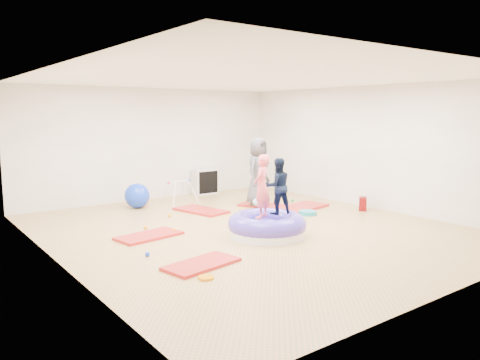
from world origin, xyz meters
TOP-DOWN VIEW (x-y plane):
  - room at (0.00, 0.00)m, footprint 7.01×8.01m
  - gym_mat_front_left at (-1.89, -1.31)m, footprint 1.19×0.75m
  - gym_mat_mid_left at (-1.79, 0.58)m, footprint 1.22×0.75m
  - gym_mat_center_back at (0.11, 1.90)m, footprint 0.86×1.33m
  - gym_mat_right at (2.15, 0.81)m, footprint 1.44×0.92m
  - gym_mat_rear_right at (1.60, 1.55)m, footprint 0.97×1.20m
  - inflatable_cushion at (-0.08, -0.61)m, footprint 1.40×1.40m
  - child_pink at (-0.23, -0.63)m, footprint 0.49×0.44m
  - child_navy at (0.21, -0.55)m, footprint 0.60×0.53m
  - adult_caregiver at (1.49, 1.60)m, footprint 0.90×0.77m
  - infant at (1.39, 1.37)m, footprint 0.38×0.38m
  - ball_pit_balls at (-0.62, 0.73)m, footprint 4.94×2.33m
  - exercise_ball_blue at (-0.86, 3.13)m, footprint 0.58×0.58m
  - exercise_ball_orange at (-0.76, 3.19)m, footprint 0.44×0.44m
  - infant_play_gym at (0.15, 2.95)m, footprint 0.74×0.70m
  - cube_shelf at (1.43, 3.79)m, footprint 0.68×0.34m
  - balance_disc at (1.78, 0.23)m, footprint 0.38×0.38m
  - backpack at (3.10, -0.18)m, footprint 0.30×0.29m
  - yellow_toy at (-2.13, -1.80)m, footprint 0.21×0.21m

SIDE VIEW (x-z plane):
  - yellow_toy at x=-2.13m, z-range 0.00..0.03m
  - gym_mat_rear_right at x=1.60m, z-range 0.00..0.04m
  - gym_mat_front_left at x=-1.89m, z-range 0.00..0.05m
  - gym_mat_mid_left at x=-1.79m, z-range 0.00..0.05m
  - gym_mat_center_back at x=0.11m, z-range 0.00..0.05m
  - gym_mat_right at x=2.15m, z-range 0.00..0.06m
  - ball_pit_balls at x=-0.62m, z-range 0.00..0.07m
  - balance_disc at x=1.78m, z-range 0.00..0.09m
  - backpack at x=3.10m, z-range 0.00..0.30m
  - infant at x=1.39m, z-range 0.05..0.27m
  - inflatable_cushion at x=-0.08m, z-range -0.05..0.39m
  - exercise_ball_orange at x=-0.76m, z-range 0.00..0.44m
  - exercise_ball_blue at x=-0.86m, z-range 0.00..0.58m
  - cube_shelf at x=1.43m, z-range 0.00..0.68m
  - infant_play_gym at x=0.15m, z-range 0.10..0.66m
  - adult_caregiver at x=1.49m, z-range 0.04..1.61m
  - child_navy at x=0.21m, z-range 0.40..1.42m
  - child_pink at x=-0.23m, z-range 0.40..1.52m
  - room at x=0.00m, z-range 0.00..2.80m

